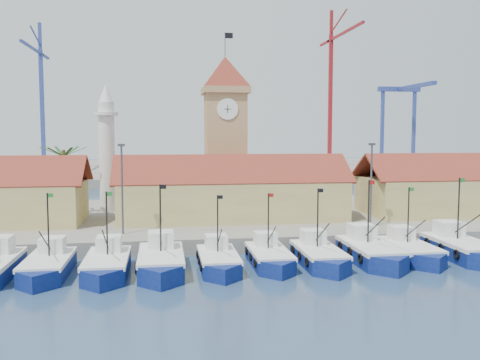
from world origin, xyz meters
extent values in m
plane|color=navy|center=(0.00, 0.00, 0.00)|extent=(400.00, 400.00, 0.00)
cube|color=gray|center=(0.00, 24.00, 0.75)|extent=(140.00, 32.00, 1.50)
cube|color=gray|center=(0.00, 110.00, 1.00)|extent=(240.00, 80.00, 2.00)
cube|color=#0B1A55|center=(-17.34, 2.57, 0.48)|extent=(3.35, 7.59, 1.72)
cube|color=#0B1A55|center=(-17.34, -1.22, 0.48)|extent=(3.35, 3.35, 1.72)
cube|color=silver|center=(-17.34, 2.57, 1.34)|extent=(3.42, 7.80, 0.34)
cube|color=silver|center=(-17.34, 4.47, 2.11)|extent=(2.01, 2.11, 1.34)
cylinder|color=black|center=(-17.34, 3.05, 4.02)|extent=(0.13, 0.13, 5.37)
cube|color=#197226|center=(-17.10, 3.05, 6.52)|extent=(0.48, 0.02, 0.34)
cube|color=#0B1A55|center=(-12.61, 2.21, 0.49)|extent=(3.40, 7.69, 1.75)
cube|color=#0B1A55|center=(-12.61, -1.64, 0.49)|extent=(3.40, 3.40, 1.75)
cube|color=silver|center=(-12.61, 2.21, 1.36)|extent=(3.46, 7.90, 0.34)
cube|color=silver|center=(-12.61, 4.13, 2.14)|extent=(2.04, 2.14, 1.36)
cylinder|color=black|center=(-12.61, 2.69, 4.08)|extent=(0.14, 0.14, 5.44)
cube|color=#197226|center=(-12.37, 2.69, 6.60)|extent=(0.49, 0.02, 0.34)
cube|color=#0B1A55|center=(-8.22, 2.42, 0.52)|extent=(3.65, 8.26, 1.88)
cube|color=#0B1A55|center=(-8.22, -1.71, 0.52)|extent=(3.65, 3.65, 1.88)
cube|color=silver|center=(-8.22, 2.42, 1.46)|extent=(3.73, 8.49, 0.37)
cube|color=silver|center=(-8.22, 4.49, 2.30)|extent=(2.19, 2.30, 1.46)
cylinder|color=black|center=(-8.22, 2.95, 4.38)|extent=(0.15, 0.15, 5.84)
cube|color=black|center=(-7.96, 2.95, 7.10)|extent=(0.52, 0.02, 0.37)
cube|color=#0B1A55|center=(-3.38, 2.52, 0.45)|extent=(3.16, 7.15, 1.62)
cube|color=#0B1A55|center=(-3.38, -1.05, 0.45)|extent=(3.16, 3.16, 1.62)
cube|color=silver|center=(-3.38, 2.52, 1.26)|extent=(3.22, 7.35, 0.32)
cube|color=silver|center=(-3.38, 4.31, 1.99)|extent=(1.90, 1.99, 1.26)
cylinder|color=black|center=(-3.38, 2.97, 3.79)|extent=(0.13, 0.13, 5.05)
cube|color=black|center=(-3.16, 2.97, 6.14)|extent=(0.45, 0.02, 0.32)
cube|color=#0B1A55|center=(1.17, 3.16, 0.45)|extent=(3.17, 7.17, 1.63)
cube|color=#0B1A55|center=(1.17, -0.42, 0.45)|extent=(3.17, 3.17, 1.63)
cube|color=silver|center=(1.17, 3.16, 1.27)|extent=(3.23, 7.36, 0.32)
cube|color=silver|center=(1.17, 4.95, 1.99)|extent=(1.90, 1.99, 1.27)
cylinder|color=black|center=(1.17, 3.61, 3.80)|extent=(0.13, 0.13, 5.07)
cube|color=#A5140F|center=(1.39, 3.61, 6.15)|extent=(0.45, 0.02, 0.32)
cube|color=#0B1A55|center=(5.56, 2.81, 0.48)|extent=(3.36, 7.61, 1.73)
cube|color=#0B1A55|center=(5.56, -0.99, 0.48)|extent=(3.36, 3.36, 1.73)
cube|color=silver|center=(5.56, 2.81, 1.34)|extent=(3.43, 7.82, 0.34)
cube|color=silver|center=(5.56, 4.71, 2.11)|extent=(2.02, 2.11, 1.34)
cylinder|color=black|center=(5.56, 3.29, 4.03)|extent=(0.13, 0.13, 5.38)
cube|color=black|center=(5.80, 3.29, 6.53)|extent=(0.48, 0.02, 0.34)
cube|color=#0B1A55|center=(10.48, 3.30, 0.52)|extent=(3.67, 8.31, 1.89)
cube|color=#0B1A55|center=(10.48, -0.85, 0.52)|extent=(3.67, 3.67, 1.89)
cube|color=silver|center=(10.48, 3.30, 1.47)|extent=(3.75, 8.54, 0.37)
cube|color=silver|center=(10.48, 5.38, 2.31)|extent=(2.20, 2.31, 1.47)
cylinder|color=black|center=(10.48, 3.83, 4.41)|extent=(0.15, 0.15, 5.88)
cube|color=#A5140F|center=(10.74, 3.83, 7.14)|extent=(0.52, 0.02, 0.37)
cube|color=#0B1A55|center=(14.44, 3.61, 0.47)|extent=(3.30, 7.48, 1.70)
cube|color=#0B1A55|center=(14.44, -0.13, 0.47)|extent=(3.30, 3.30, 1.70)
cube|color=silver|center=(14.44, 3.61, 1.32)|extent=(3.37, 7.69, 0.33)
cube|color=silver|center=(14.44, 5.48, 2.08)|extent=(1.98, 2.08, 1.32)
cylinder|color=black|center=(14.44, 4.08, 3.97)|extent=(0.13, 0.13, 5.29)
cube|color=#197226|center=(14.68, 4.08, 6.42)|extent=(0.47, 0.02, 0.33)
cube|color=#0B1A55|center=(19.41, 3.53, 0.53)|extent=(3.71, 8.39, 1.91)
cube|color=silver|center=(19.41, 3.53, 1.48)|extent=(3.78, 8.62, 0.37)
cube|color=silver|center=(19.41, 5.63, 2.33)|extent=(2.22, 2.33, 1.48)
cylinder|color=black|center=(19.41, 4.06, 4.45)|extent=(0.15, 0.15, 5.93)
cube|color=#197226|center=(19.67, 4.06, 7.20)|extent=(0.53, 0.02, 0.37)
cube|color=tan|center=(0.00, 20.00, 3.75)|extent=(26.00, 10.00, 4.50)
cube|color=maroon|center=(0.00, 17.50, 7.50)|extent=(27.04, 5.13, 3.21)
cube|color=maroon|center=(0.00, 22.50, 7.50)|extent=(27.04, 5.13, 3.21)
cube|color=maroon|center=(32.00, 22.50, 7.50)|extent=(31.20, 5.13, 3.21)
cube|color=tan|center=(0.00, 26.00, 9.00)|extent=(5.00, 5.00, 15.00)
cube|color=tan|center=(0.00, 26.00, 16.90)|extent=(5.80, 5.80, 0.80)
pyramid|color=maroon|center=(0.00, 26.00, 19.20)|extent=(5.80, 5.80, 4.00)
cylinder|color=white|center=(0.00, 23.45, 14.50)|extent=(2.60, 0.15, 2.60)
cube|color=black|center=(0.00, 23.37, 14.50)|extent=(0.08, 0.02, 1.00)
cube|color=black|center=(0.00, 23.37, 14.50)|extent=(0.80, 0.02, 0.08)
cylinder|color=#3F3F44|center=(0.00, 26.00, 22.70)|extent=(0.10, 0.10, 3.00)
cube|color=black|center=(0.50, 26.00, 23.80)|extent=(1.00, 0.03, 0.70)
cylinder|color=silver|center=(-15.00, 28.00, 8.50)|extent=(2.00, 2.00, 14.00)
cylinder|color=silver|center=(-15.00, 28.00, 14.00)|extent=(3.00, 3.00, 0.40)
cone|color=silver|center=(-15.00, 28.00, 16.60)|extent=(1.80, 1.80, 2.40)
cylinder|color=brown|center=(-20.00, 26.00, 5.50)|extent=(0.44, 0.44, 8.00)
cube|color=#1C511B|center=(-18.60, 26.00, 9.30)|extent=(2.80, 0.35, 1.18)
cube|color=#1C511B|center=(-19.30, 27.21, 9.30)|extent=(1.71, 2.60, 1.18)
cube|color=#1C511B|center=(-20.70, 27.21, 9.30)|extent=(1.71, 2.60, 1.18)
cube|color=#1C511B|center=(-21.40, 26.00, 9.30)|extent=(2.80, 0.35, 1.18)
cube|color=#1C511B|center=(-20.70, 24.79, 9.30)|extent=(1.71, 2.60, 1.18)
cube|color=#1C511B|center=(-19.30, 24.79, 9.30)|extent=(1.71, 2.60, 1.18)
cylinder|color=#3F3F44|center=(-12.00, 12.00, 6.00)|extent=(0.20, 0.20, 9.00)
cube|color=#3F3F44|center=(-12.00, 12.00, 10.40)|extent=(0.70, 0.25, 0.25)
cylinder|color=#3F3F44|center=(14.00, 12.00, 6.00)|extent=(0.20, 0.20, 9.00)
cube|color=#3F3F44|center=(14.00, 12.00, 10.40)|extent=(0.70, 0.25, 0.25)
cube|color=#2E3F8F|center=(-39.63, 108.00, 17.78)|extent=(1.00, 1.00, 31.55)
cube|color=#2E3F8F|center=(-39.63, 99.01, 32.55)|extent=(0.60, 22.47, 0.60)
cube|color=#2E3F8F|center=(-39.63, 113.00, 32.55)|extent=(0.60, 10.00, 0.60)
cube|color=#2E3F8F|center=(-39.63, 108.00, 37.05)|extent=(0.80, 0.80, 7.00)
cube|color=maroon|center=(39.23, 105.00, 20.28)|extent=(1.00, 1.00, 36.56)
cube|color=maroon|center=(39.23, 94.15, 37.56)|extent=(0.60, 27.13, 0.60)
cube|color=maroon|center=(39.23, 110.00, 37.56)|extent=(0.60, 10.00, 0.60)
cube|color=maroon|center=(39.23, 105.00, 42.06)|extent=(0.80, 0.80, 7.00)
cube|color=#2E3F8F|center=(57.00, 110.00, 13.00)|extent=(0.90, 0.90, 22.00)
cube|color=#2E3F8F|center=(67.00, 110.00, 13.00)|extent=(0.90, 0.90, 22.00)
cube|color=#2E3F8F|center=(62.00, 110.00, 24.50)|extent=(13.00, 1.40, 1.40)
cube|color=#2E3F8F|center=(62.00, 100.00, 24.50)|extent=(1.40, 22.00, 1.00)
camera|label=1|loc=(-8.01, -42.01, 11.62)|focal=40.00mm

